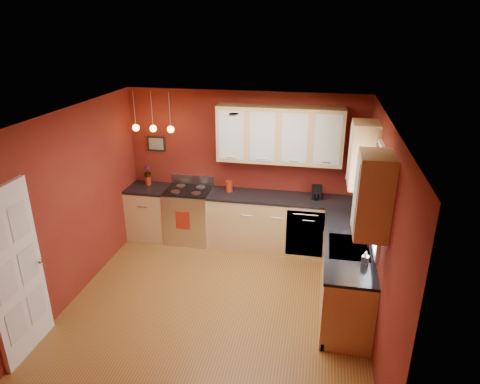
% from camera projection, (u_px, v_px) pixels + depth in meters
% --- Properties ---
extents(floor, '(4.20, 4.20, 0.00)m').
position_uv_depth(floor, '(216.00, 306.00, 5.86)').
color(floor, '#97632C').
rests_on(floor, ground).
extents(ceiling, '(4.00, 4.20, 0.02)m').
position_uv_depth(ceiling, '(211.00, 118.00, 4.89)').
color(ceiling, silver).
rests_on(ceiling, wall_back).
extents(wall_back, '(4.00, 0.02, 2.60)m').
position_uv_depth(wall_back, '(244.00, 168.00, 7.29)').
color(wall_back, maroon).
rests_on(wall_back, floor).
extents(wall_front, '(4.00, 0.02, 2.60)m').
position_uv_depth(wall_front, '(150.00, 331.00, 3.46)').
color(wall_front, maroon).
rests_on(wall_front, floor).
extents(wall_left, '(0.02, 4.20, 2.60)m').
position_uv_depth(wall_left, '(69.00, 208.00, 5.73)').
color(wall_left, maroon).
rests_on(wall_left, floor).
extents(wall_right, '(0.02, 4.20, 2.60)m').
position_uv_depth(wall_right, '(379.00, 235.00, 5.02)').
color(wall_right, maroon).
rests_on(wall_right, floor).
extents(base_cabinets_back_left, '(0.70, 0.60, 0.90)m').
position_uv_depth(base_cabinets_back_left, '(150.00, 213.00, 7.62)').
color(base_cabinets_back_left, tan).
rests_on(base_cabinets_back_left, floor).
extents(base_cabinets_back_right, '(2.54, 0.60, 0.90)m').
position_uv_depth(base_cabinets_back_right, '(283.00, 224.00, 7.20)').
color(base_cabinets_back_right, tan).
rests_on(base_cabinets_back_right, floor).
extents(base_cabinets_right, '(0.60, 2.10, 0.90)m').
position_uv_depth(base_cabinets_right, '(345.00, 273.00, 5.80)').
color(base_cabinets_right, tan).
rests_on(base_cabinets_right, floor).
extents(counter_back_left, '(0.70, 0.62, 0.04)m').
position_uv_depth(counter_back_left, '(148.00, 188.00, 7.45)').
color(counter_back_left, black).
rests_on(counter_back_left, base_cabinets_back_left).
extents(counter_back_right, '(2.54, 0.62, 0.04)m').
position_uv_depth(counter_back_right, '(285.00, 198.00, 7.02)').
color(counter_back_right, black).
rests_on(counter_back_right, base_cabinets_back_right).
extents(counter_right, '(0.62, 2.10, 0.04)m').
position_uv_depth(counter_right, '(348.00, 243.00, 5.62)').
color(counter_right, black).
rests_on(counter_right, base_cabinets_right).
extents(gas_range, '(0.76, 0.64, 1.11)m').
position_uv_depth(gas_range, '(189.00, 214.00, 7.48)').
color(gas_range, silver).
rests_on(gas_range, floor).
extents(dishwasher_front, '(0.60, 0.02, 0.80)m').
position_uv_depth(dishwasher_front, '(305.00, 234.00, 6.87)').
color(dishwasher_front, silver).
rests_on(dishwasher_front, base_cabinets_back_right).
extents(sink, '(0.50, 0.70, 0.33)m').
position_uv_depth(sink, '(349.00, 249.00, 5.49)').
color(sink, gray).
rests_on(sink, counter_right).
extents(window, '(0.06, 1.02, 1.22)m').
position_uv_depth(window, '(378.00, 195.00, 5.15)').
color(window, white).
rests_on(window, wall_right).
extents(door_left_wall, '(0.12, 0.82, 2.05)m').
position_uv_depth(door_left_wall, '(16.00, 274.00, 4.73)').
color(door_left_wall, white).
rests_on(door_left_wall, floor).
extents(upper_cabinets_back, '(2.00, 0.35, 0.90)m').
position_uv_depth(upper_cabinets_back, '(280.00, 135.00, 6.78)').
color(upper_cabinets_back, tan).
rests_on(upper_cabinets_back, wall_back).
extents(upper_cabinets_right, '(0.35, 1.95, 0.90)m').
position_uv_depth(upper_cabinets_right, '(368.00, 173.00, 5.10)').
color(upper_cabinets_right, tan).
rests_on(upper_cabinets_right, wall_right).
extents(wall_picture, '(0.32, 0.03, 0.26)m').
position_uv_depth(wall_picture, '(156.00, 144.00, 7.41)').
color(wall_picture, black).
rests_on(wall_picture, wall_back).
extents(pendant_lights, '(0.71, 0.11, 0.66)m').
position_uv_depth(pendant_lights, '(153.00, 128.00, 6.96)').
color(pendant_lights, gray).
rests_on(pendant_lights, ceiling).
extents(red_canister, '(0.12, 0.12, 0.19)m').
position_uv_depth(red_canister, '(229.00, 186.00, 7.23)').
color(red_canister, maroon).
rests_on(red_canister, counter_back_right).
extents(red_vase, '(0.10, 0.10, 0.15)m').
position_uv_depth(red_vase, '(148.00, 181.00, 7.51)').
color(red_vase, maroon).
rests_on(red_vase, counter_back_left).
extents(flowers, '(0.13, 0.13, 0.22)m').
position_uv_depth(flowers, '(147.00, 172.00, 7.45)').
color(flowers, maroon).
rests_on(flowers, red_vase).
extents(coffee_maker, '(0.17, 0.17, 0.23)m').
position_uv_depth(coffee_maker, '(317.00, 193.00, 6.92)').
color(coffee_maker, black).
rests_on(coffee_maker, counter_back_right).
extents(soap_pump, '(0.10, 0.10, 0.17)m').
position_uv_depth(soap_pump, '(365.00, 258.00, 5.05)').
color(soap_pump, silver).
rests_on(soap_pump, counter_right).
extents(dish_towel, '(0.24, 0.02, 0.33)m').
position_uv_depth(dish_towel, '(183.00, 220.00, 7.17)').
color(dish_towel, maroon).
rests_on(dish_towel, gas_range).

